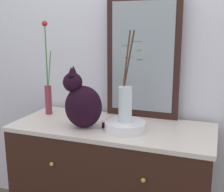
{
  "coord_description": "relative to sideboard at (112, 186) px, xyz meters",
  "views": [
    {
      "loc": [
        0.59,
        -1.6,
        1.37
      ],
      "look_at": [
        0.0,
        0.0,
        0.98
      ],
      "focal_mm": 47.76,
      "sensor_mm": 36.0,
      "label": 1
    }
  ],
  "objects": [
    {
      "name": "wall_back",
      "position": [
        0.0,
        0.33,
        0.9
      ],
      "size": [
        4.4,
        0.08,
        2.6
      ],
      "primitive_type": "cube",
      "color": "silver",
      "rests_on": "ground_plane"
    },
    {
      "name": "sideboard",
      "position": [
        0.0,
        0.0,
        0.0
      ],
      "size": [
        1.2,
        0.54,
        0.8
      ],
      "color": "#321A12",
      "rests_on": "ground_plane"
    },
    {
      "name": "mirror_leaning",
      "position": [
        0.12,
        0.24,
        0.79
      ],
      "size": [
        0.47,
        0.03,
        0.78
      ],
      "color": "black",
      "rests_on": "sideboard"
    },
    {
      "name": "cat_sitting",
      "position": [
        -0.15,
        -0.09,
        0.55
      ],
      "size": [
        0.38,
        0.21,
        0.36
      ],
      "color": "black",
      "rests_on": "sideboard"
    },
    {
      "name": "vase_slim_green",
      "position": [
        -0.48,
        0.08,
        0.57
      ],
      "size": [
        0.06,
        0.05,
        0.61
      ],
      "color": "maroon",
      "rests_on": "sideboard"
    },
    {
      "name": "bowl_porcelain",
      "position": [
        0.1,
        -0.06,
        0.43
      ],
      "size": [
        0.23,
        0.23,
        0.05
      ],
      "primitive_type": "cylinder",
      "color": "white",
      "rests_on": "sideboard"
    },
    {
      "name": "vase_glass_clear",
      "position": [
        0.1,
        -0.06,
        0.58
      ],
      "size": [
        0.13,
        0.17,
        0.51
      ],
      "color": "silver",
      "rests_on": "bowl_porcelain"
    }
  ]
}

